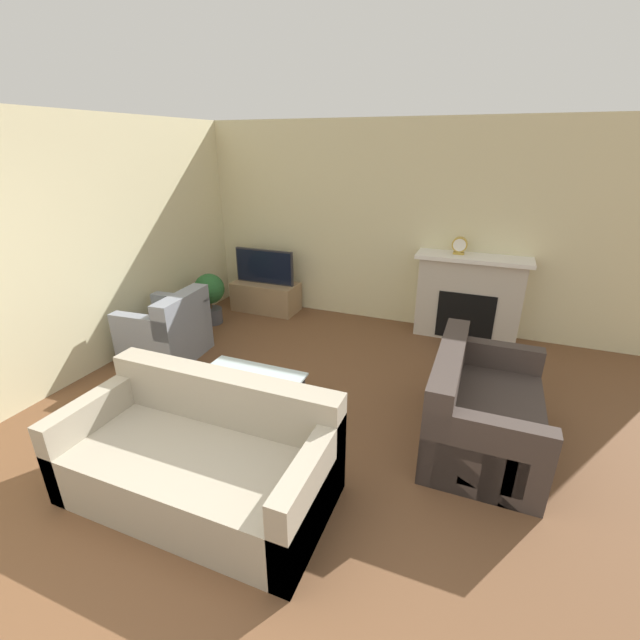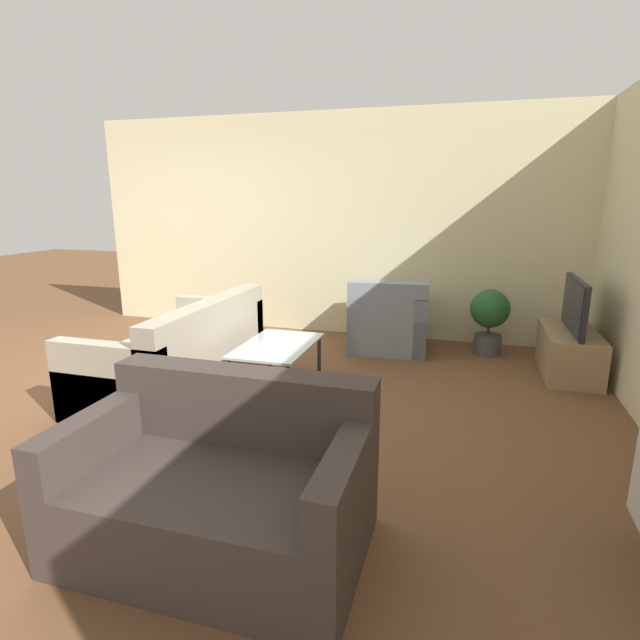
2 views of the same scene
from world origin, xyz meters
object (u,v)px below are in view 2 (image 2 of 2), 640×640
at_px(couch_loveseat, 221,490).
at_px(potted_plant, 489,316).
at_px(tv, 575,305).
at_px(armchair_by_window, 388,324).
at_px(coffee_table, 277,349).
at_px(couch_sectional, 180,357).

xyz_separation_m(couch_loveseat, potted_plant, (-3.67, 1.37, 0.14)).
relative_size(tv, armchair_by_window, 1.02).
relative_size(couch_loveseat, armchair_by_window, 1.58).
bearing_deg(tv, potted_plant, -122.78).
xyz_separation_m(tv, coffee_table, (1.23, -2.57, -0.30)).
distance_m(couch_loveseat, armchair_by_window, 3.52).
height_order(tv, potted_plant, tv).
height_order(tv, armchair_by_window, tv).
height_order(couch_sectional, coffee_table, couch_sectional).
bearing_deg(tv, armchair_by_window, -99.72).
distance_m(coffee_table, potted_plant, 2.50).
distance_m(tv, armchair_by_window, 1.89).
bearing_deg(coffee_table, couch_loveseat, 13.28).
bearing_deg(couch_loveseat, tv, 56.62).
bearing_deg(couch_sectional, coffee_table, 99.33).
bearing_deg(couch_loveseat, coffee_table, 103.28).
bearing_deg(armchair_by_window, potted_plant, -175.82).
relative_size(couch_loveseat, coffee_table, 1.51).
xyz_separation_m(couch_loveseat, coffee_table, (-1.97, -0.47, 0.10)).
relative_size(coffee_table, potted_plant, 1.31).
bearing_deg(couch_sectional, couch_loveseat, 36.68).
relative_size(couch_loveseat, potted_plant, 1.98).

